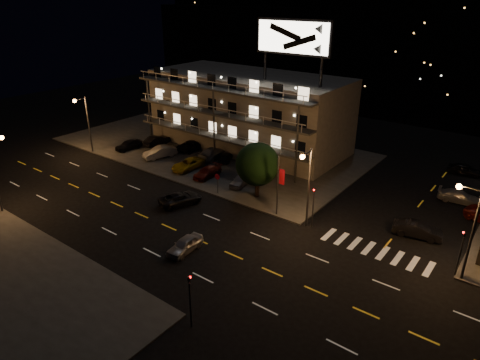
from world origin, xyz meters
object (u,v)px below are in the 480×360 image
Objects in this scene: lot_car_2 at (188,164)px; side_car_0 at (417,230)px; road_car_west at (181,199)px; road_car_east at (185,245)px; lot_car_7 at (214,153)px; lot_car_4 at (241,180)px; tree at (257,165)px.

side_car_0 is at bearing 3.40° from lot_car_2.
road_car_west is at bearing 99.16° from side_car_0.
road_car_east is at bearing 121.95° from side_car_0.
lot_car_2 is 9.59m from road_car_west.
lot_car_7 is 1.11× the size of road_car_west.
road_car_west is (5.98, -12.43, -0.25)m from lot_car_7.
road_car_east is (12.76, -13.79, -0.16)m from lot_car_2.
lot_car_2 reaches higher than lot_car_4.
side_car_0 is at bearing 7.59° from tree.
tree reaches higher than side_car_0.
lot_car_7 is at bearing 90.81° from lot_car_2.
tree is 17.14m from side_car_0.
road_car_east is at bearing 120.65° from lot_car_7.
lot_car_2 reaches higher than road_car_east.
road_car_west is at bearing 112.14° from lot_car_7.
side_car_0 is 23.83m from road_car_west.
side_car_0 reaches higher than lot_car_2.
tree is at bearing 85.73° from side_car_0.
tree reaches higher than road_car_west.
road_car_west reaches higher than road_car_east.
lot_car_7 reaches higher than side_car_0.
tree is at bearing 148.51° from lot_car_7.
lot_car_7 is at bearing 152.04° from tree.
lot_car_2 is at bearing -30.66° from road_car_west.
road_car_west is (-22.24, -8.55, -0.08)m from side_car_0.
lot_car_2 is 28.27m from side_car_0.
tree is at bearing -4.48° from lot_car_2.
side_car_0 reaches higher than road_car_west.
road_car_east is (1.22, -12.63, -3.19)m from tree.
side_car_0 is (28.22, -3.88, -0.18)m from lot_car_7.
lot_car_2 is at bearing 129.42° from road_car_east.
road_car_east is at bearing 157.46° from road_car_west.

